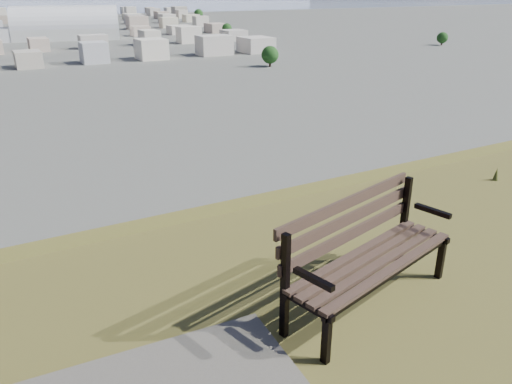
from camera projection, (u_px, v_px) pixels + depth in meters
park_bench at (364, 248)px, 4.09m from camera, size 1.79×0.96×0.89m
arena at (67, 29)px, 272.53m from camera, size 58.03×33.68×23.00m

